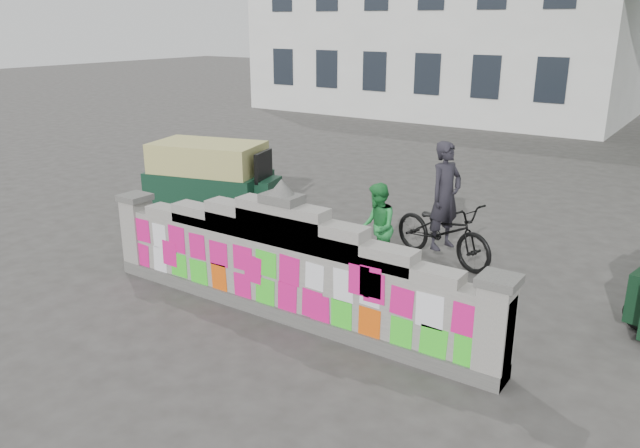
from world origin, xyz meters
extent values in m
plane|color=#383533|center=(0.00, 0.00, 0.00)|extent=(100.00, 100.00, 0.00)
cube|color=#4C4C49|center=(0.00, 0.00, 0.10)|extent=(6.40, 0.42, 0.20)
cube|color=gray|center=(0.00, 0.00, 0.60)|extent=(6.40, 0.32, 1.00)
cube|color=gray|center=(0.00, 0.00, 1.17)|extent=(5.20, 0.32, 0.14)
cube|color=gray|center=(0.00, 0.00, 1.24)|extent=(4.00, 0.32, 0.28)
cube|color=gray|center=(0.00, 0.00, 1.32)|extent=(2.60, 0.32, 0.44)
cube|color=gray|center=(0.00, 0.00, 1.39)|extent=(1.40, 0.32, 0.58)
cube|color=#4C4C49|center=(0.00, 0.00, 1.74)|extent=(0.55, 0.36, 0.12)
cone|color=#4C4C49|center=(0.00, 0.00, 1.90)|extent=(0.36, 0.36, 0.22)
cube|color=gray|center=(-3.02, 0.00, 0.62)|extent=(0.36, 0.40, 1.24)
cube|color=#4C4C49|center=(-3.02, 0.00, 1.28)|extent=(0.44, 0.44, 0.10)
cube|color=gray|center=(3.02, 0.00, 0.62)|extent=(0.36, 0.40, 1.24)
cube|color=#4C4C49|center=(3.02, 0.00, 1.28)|extent=(0.44, 0.44, 0.10)
cube|color=silver|center=(-7.00, 22.00, 4.00)|extent=(16.00, 10.00, 8.00)
imported|color=black|center=(0.97, 3.27, 0.55)|extent=(2.21, 1.33, 1.10)
imported|color=black|center=(0.97, 3.27, 0.93)|extent=(0.63, 0.78, 1.86)
imported|color=green|center=(0.22, 2.28, 0.75)|extent=(0.87, 0.92, 1.49)
cube|color=#0F2F1F|center=(-4.25, 2.96, 0.56)|extent=(2.72, 1.91, 0.82)
cube|color=tan|center=(-4.25, 2.96, 1.28)|extent=(2.51, 1.81, 0.62)
cube|color=#0F2F1F|center=(-3.01, 3.28, 0.56)|extent=(0.68, 0.82, 0.72)
cube|color=black|center=(-3.01, 3.28, 1.18)|extent=(0.26, 0.72, 0.62)
cylinder|color=black|center=(-2.91, 3.31, 0.26)|extent=(0.53, 0.25, 0.51)
cylinder|color=black|center=(-5.00, 2.18, 0.26)|extent=(0.53, 0.25, 0.51)
cylinder|color=black|center=(-5.29, 3.27, 0.26)|extent=(0.53, 0.25, 0.51)
camera|label=1|loc=(4.95, -6.36, 4.01)|focal=35.00mm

